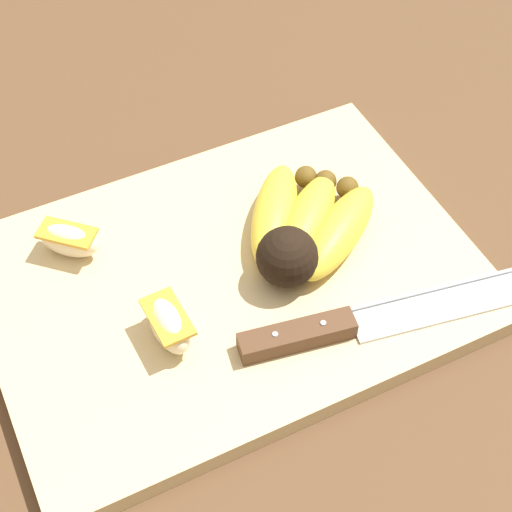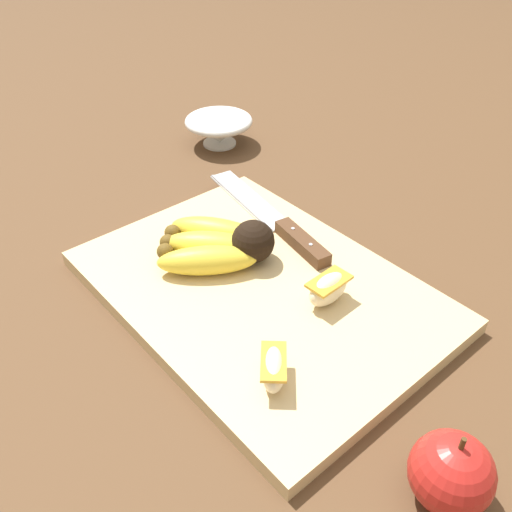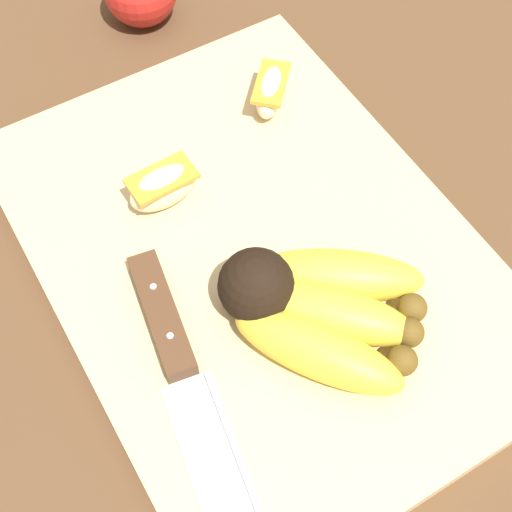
# 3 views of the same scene
# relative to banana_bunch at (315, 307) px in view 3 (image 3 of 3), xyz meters

# --- Properties ---
(ground_plane) EXTENTS (6.00, 6.00, 0.00)m
(ground_plane) POSITION_rel_banana_bunch_xyz_m (-0.07, -0.01, -0.04)
(ground_plane) COLOR brown
(cutting_board) EXTENTS (0.43, 0.31, 0.02)m
(cutting_board) POSITION_rel_banana_bunch_xyz_m (-0.07, -0.00, -0.03)
(cutting_board) COLOR #DBBC84
(cutting_board) RESTS_ON ground_plane
(banana_bunch) EXTENTS (0.16, 0.16, 0.06)m
(banana_bunch) POSITION_rel_banana_bunch_xyz_m (0.00, 0.00, 0.00)
(banana_bunch) COLOR black
(banana_bunch) RESTS_ON cutting_board
(chefs_knife) EXTENTS (0.28, 0.08, 0.02)m
(chefs_knife) POSITION_rel_banana_bunch_xyz_m (-0.01, -0.10, -0.01)
(chefs_knife) COLOR silver
(chefs_knife) RESTS_ON cutting_board
(apple_wedge_near) EXTENTS (0.06, 0.06, 0.03)m
(apple_wedge_near) POSITION_rel_banana_bunch_xyz_m (-0.20, 0.08, -0.00)
(apple_wedge_near) COLOR beige
(apple_wedge_near) RESTS_ON cutting_board
(apple_wedge_middle) EXTENTS (0.03, 0.06, 0.04)m
(apple_wedge_middle) POSITION_rel_banana_bunch_xyz_m (-0.15, -0.04, -0.00)
(apple_wedge_middle) COLOR beige
(apple_wedge_middle) RESTS_ON cutting_board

